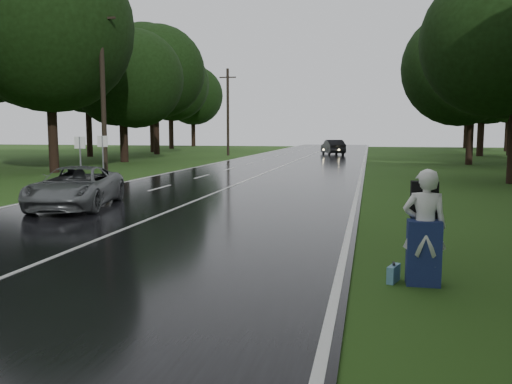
% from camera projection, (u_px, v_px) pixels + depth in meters
% --- Properties ---
extents(ground, '(160.00, 160.00, 0.00)m').
position_uv_depth(ground, '(9.00, 277.00, 9.28)').
color(ground, '#254715').
rests_on(ground, ground).
extents(road, '(12.00, 140.00, 0.04)m').
position_uv_depth(road, '(253.00, 178.00, 28.68)').
color(road, black).
rests_on(road, ground).
extents(lane_center, '(0.12, 140.00, 0.01)m').
position_uv_depth(lane_center, '(253.00, 177.00, 28.68)').
color(lane_center, silver).
rests_on(lane_center, road).
extents(grey_car, '(3.38, 5.34, 1.37)m').
position_uv_depth(grey_car, '(76.00, 187.00, 17.44)').
color(grey_car, '#4F5354').
rests_on(grey_car, road).
extents(far_car, '(3.10, 5.16, 1.61)m').
position_uv_depth(far_car, '(333.00, 147.00, 56.47)').
color(far_car, black).
rests_on(far_car, road).
extents(hitchhiker, '(0.73, 0.66, 1.99)m').
position_uv_depth(hitchhiker, '(424.00, 231.00, 8.76)').
color(hitchhiker, silver).
rests_on(hitchhiker, ground).
extents(suitcase, '(0.25, 0.44, 0.30)m').
position_uv_depth(suitcase, '(393.00, 274.00, 8.99)').
color(suitcase, teal).
rests_on(suitcase, ground).
extents(utility_pole_mid, '(1.80, 0.28, 9.78)m').
position_uv_depth(utility_pole_mid, '(106.00, 177.00, 29.70)').
color(utility_pole_mid, black).
rests_on(utility_pole_mid, ground).
extents(utility_pole_far, '(1.80, 0.28, 9.09)m').
position_uv_depth(utility_pole_far, '(228.00, 155.00, 55.22)').
color(utility_pole_far, black).
rests_on(utility_pole_far, ground).
extents(road_sign_a, '(0.56, 0.10, 2.34)m').
position_uv_depth(road_sign_a, '(82.00, 186.00, 24.82)').
color(road_sign_a, white).
rests_on(road_sign_a, ground).
extents(road_sign_b, '(0.57, 0.10, 2.36)m').
position_uv_depth(road_sign_b, '(104.00, 181.00, 26.89)').
color(road_sign_b, white).
rests_on(road_sign_b, ground).
extents(tree_left_d, '(9.59, 9.59, 14.98)m').
position_uv_depth(tree_left_d, '(55.00, 172.00, 32.65)').
color(tree_left_d, black).
rests_on(tree_left_d, ground).
extents(tree_left_e, '(7.40, 7.40, 11.56)m').
position_uv_depth(tree_left_e, '(125.00, 162.00, 43.73)').
color(tree_left_e, black).
rests_on(tree_left_e, ground).
extents(tree_left_f, '(10.08, 10.08, 15.75)m').
position_uv_depth(tree_left_f, '(157.00, 154.00, 57.97)').
color(tree_left_f, black).
rests_on(tree_left_f, ground).
extents(tree_right_d, '(7.93, 7.93, 12.40)m').
position_uv_depth(tree_right_d, '(511.00, 184.00, 25.78)').
color(tree_right_d, black).
rests_on(tree_right_d, ground).
extents(tree_right_e, '(7.83, 7.83, 12.24)m').
position_uv_depth(tree_right_e, '(469.00, 165.00, 40.24)').
color(tree_right_e, black).
rests_on(tree_right_e, ground).
extents(tree_right_f, '(8.48, 8.48, 13.25)m').
position_uv_depth(tree_right_f, '(479.00, 156.00, 53.82)').
color(tree_right_f, black).
rests_on(tree_right_f, ground).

